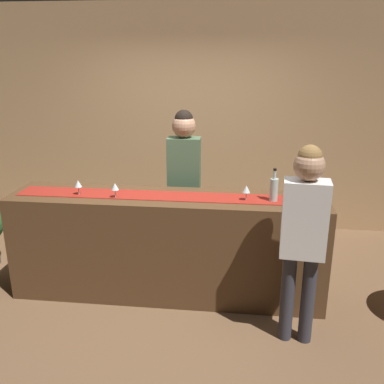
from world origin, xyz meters
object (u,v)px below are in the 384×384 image
Objects in this scene: wine_bottle_clear at (274,189)px; wine_bottle_green at (317,190)px; customer_sipping at (304,227)px; wine_glass_mid_counter at (246,189)px; wine_glass_near_customer at (115,187)px; wine_glass_far_end at (78,184)px; bartender at (184,173)px.

wine_bottle_green is at bearing 1.72° from wine_bottle_clear.
wine_bottle_green is 0.18× the size of customer_sipping.
wine_bottle_green is 2.10× the size of wine_glass_mid_counter.
wine_glass_near_customer is 0.09× the size of customer_sipping.
wine_bottle_clear is 0.18× the size of customer_sipping.
wine_glass_mid_counter is 1.55m from wine_glass_far_end.
bartender is at bearing 154.67° from wine_bottle_green.
bartender is at bearing 51.69° from wine_glass_near_customer.
wine_bottle_green and wine_bottle_clear have the same top height.
wine_glass_far_end is 0.08× the size of bartender.
bartender reaches higher than wine_bottle_green.
wine_glass_near_customer is at bearing 168.27° from customer_sipping.
customer_sipping is at bearing -71.29° from wine_bottle_clear.
wine_glass_near_customer and wine_glass_far_end have the same top height.
wine_bottle_clear is at bearing 144.19° from bartender.
wine_bottle_clear is 0.17× the size of bartender.
wine_bottle_clear is (-0.38, -0.01, 0.00)m from wine_bottle_green.
wine_glass_near_customer is at bearing -7.40° from wine_glass_far_end.
wine_glass_far_end is at bearing 172.60° from wine_glass_near_customer.
wine_glass_mid_counter is 1.00× the size of wine_glass_far_end.
customer_sipping is at bearing -107.33° from wine_bottle_green.
wine_glass_near_customer and wine_glass_mid_counter have the same top height.
wine_glass_far_end is (-0.37, 0.05, 0.00)m from wine_glass_near_customer.
customer_sipping is at bearing -15.28° from wine_glass_far_end.
wine_glass_far_end is (-2.17, -0.04, -0.01)m from wine_bottle_green.
wine_bottle_clear is 2.10× the size of wine_glass_far_end.
bartender is (-0.89, 0.61, -0.04)m from wine_bottle_clear.
wine_glass_mid_counter is 0.72m from customer_sipping.
bartender reaches higher than wine_glass_near_customer.
wine_glass_mid_counter is at bearing 3.00° from wine_glass_near_customer.
wine_glass_near_customer is 1.19m from wine_glass_mid_counter.
wine_bottle_clear is at bearing -178.28° from wine_bottle_green.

